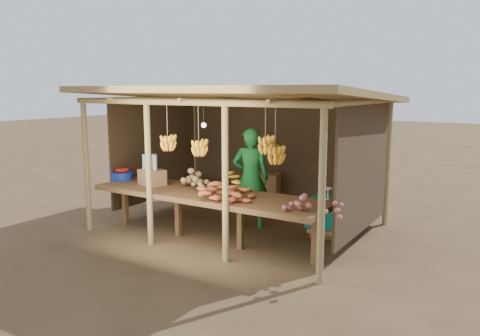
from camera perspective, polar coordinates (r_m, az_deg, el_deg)
The scene contains 13 objects.
ground at distance 8.24m, azimuth 0.00°, elevation -7.22°, with size 60.00×60.00×0.00m, color brown.
stall_structure at distance 7.85m, azimuth 0.39°, elevation 6.19°, with size 4.70×3.50×2.43m.
counter at distance 7.28m, azimuth -3.97°, elevation -3.47°, with size 3.90×1.05×0.80m.
potato_heap at distance 7.42m, azimuth -5.56°, elevation -1.34°, with size 0.92×0.55×0.36m, color #9C7850, non-canonical shape.
sweet_potato_heap at distance 6.80m, azimuth -2.26°, elevation -2.35°, with size 0.89×0.53×0.35m, color #B0512D, non-canonical shape.
onion_heap at distance 6.15m, azimuth 9.42°, elevation -3.73°, with size 0.81×0.49×0.36m, color #B85A59, non-canonical shape.
banana_pile at distance 7.32m, azimuth -1.28°, elevation -1.52°, with size 0.55×0.33×0.35m, color yellow, non-canonical shape.
tomato_basin at distance 8.53m, azimuth -14.15°, elevation -0.82°, with size 0.39×0.39×0.20m.
bottle_box at distance 7.92m, azimuth -10.68°, elevation -0.64°, with size 0.49×0.43×0.52m.
vendor at distance 8.08m, azimuth 1.33°, elevation -1.20°, with size 0.63×0.42×1.74m, color #1A7731.
tarp_crate at distance 7.83m, azimuth 11.20°, elevation -5.71°, with size 0.77×0.68×0.83m.
carton_stack at distance 9.30m, azimuth 2.40°, elevation -3.19°, with size 1.05×0.46×0.74m.
burlap_sacks at distance 9.94m, azimuth -3.61°, elevation -2.72°, with size 0.87×0.45×0.61m.
Camera 1 is at (4.18, -6.69, 2.38)m, focal length 35.00 mm.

